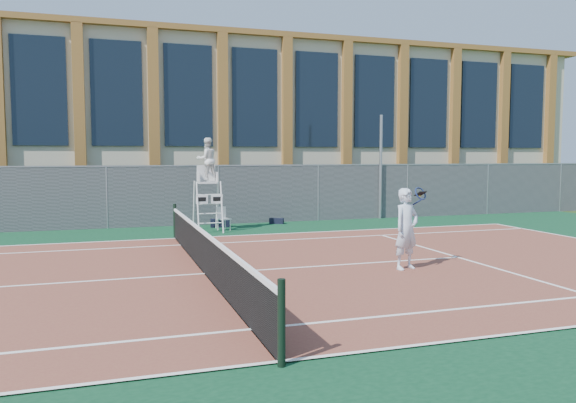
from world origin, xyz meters
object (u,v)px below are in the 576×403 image
object	(u,v)px
tennis_player	(407,229)
plastic_chair	(223,217)
steel_pole	(381,167)
umpire_chair	(207,162)

from	to	relation	value
tennis_player	plastic_chair	bearing A→B (deg)	108.09
steel_pole	umpire_chair	world-z (taller)	steel_pole
steel_pole	umpire_chair	bearing A→B (deg)	-167.41
umpire_chair	plastic_chair	distance (m)	1.95
umpire_chair	plastic_chair	xyz separation A→B (m)	(0.53, 0.05, -1.88)
steel_pole	tennis_player	distance (m)	10.57
steel_pole	umpire_chair	xyz separation A→B (m)	(-7.42, -1.66, 0.24)
plastic_chair	steel_pole	bearing A→B (deg)	13.15
umpire_chair	tennis_player	distance (m)	8.65
plastic_chair	umpire_chair	bearing A→B (deg)	-174.92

